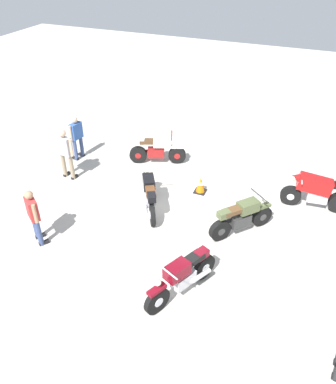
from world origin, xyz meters
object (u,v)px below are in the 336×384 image
(motorcycle_black_cruiser, at_px, (149,194))
(traffic_cone, at_px, (201,185))
(person_in_blue_shirt, at_px, (77,135))
(person_in_red_shirt, at_px, (34,214))
(motorcycle_red_sportbike, at_px, (316,191))
(motorcycle_maroon_cruiser, at_px, (182,277))
(motorcycle_cream_vintage, at_px, (157,150))
(person_in_gray_shirt, at_px, (65,151))
(motorcycle_olive_vintage, at_px, (241,217))

(motorcycle_black_cruiser, bearing_deg, traffic_cone, -68.82)
(person_in_blue_shirt, bearing_deg, person_in_red_shirt, 119.74)
(motorcycle_red_sportbike, height_order, motorcycle_maroon_cruiser, motorcycle_red_sportbike)
(motorcycle_cream_vintage, height_order, person_in_gray_shirt, person_in_gray_shirt)
(motorcycle_cream_vintage, bearing_deg, motorcycle_maroon_cruiser, -82.03)
(motorcycle_black_cruiser, distance_m, person_in_blue_shirt, 4.00)
(traffic_cone, bearing_deg, motorcycle_black_cruiser, -128.22)
(motorcycle_cream_vintage, height_order, traffic_cone, motorcycle_cream_vintage)
(motorcycle_maroon_cruiser, distance_m, person_in_blue_shirt, 7.07)
(motorcycle_red_sportbike, height_order, traffic_cone, motorcycle_red_sportbike)
(person_in_blue_shirt, bearing_deg, motorcycle_cream_vintage, -154.11)
(motorcycle_red_sportbike, bearing_deg, person_in_gray_shirt, 3.43)
(motorcycle_olive_vintage, height_order, traffic_cone, motorcycle_olive_vintage)
(motorcycle_red_sportbike, height_order, person_in_gray_shirt, person_in_gray_shirt)
(motorcycle_black_cruiser, relative_size, motorcycle_maroon_cruiser, 0.96)
(motorcycle_black_cruiser, relative_size, motorcycle_olive_vintage, 1.18)
(motorcycle_olive_vintage, xyz_separation_m, motorcycle_maroon_cruiser, (-0.70, -2.58, 0.03))
(motorcycle_cream_vintage, xyz_separation_m, traffic_cone, (1.96, -1.15, -0.23))
(motorcycle_olive_vintage, distance_m, motorcycle_maroon_cruiser, 2.67)
(person_in_red_shirt, bearing_deg, motorcycle_maroon_cruiser, -56.90)
(motorcycle_cream_vintage, relative_size, traffic_cone, 3.54)
(traffic_cone, bearing_deg, motorcycle_red_sportbike, 8.46)
(motorcycle_black_cruiser, distance_m, person_in_red_shirt, 3.19)
(motorcycle_maroon_cruiser, height_order, person_in_blue_shirt, person_in_blue_shirt)
(motorcycle_black_cruiser, height_order, traffic_cone, motorcycle_black_cruiser)
(motorcycle_red_sportbike, bearing_deg, traffic_cone, 1.84)
(motorcycle_black_cruiser, distance_m, motorcycle_maroon_cruiser, 3.26)
(person_in_red_shirt, bearing_deg, motorcycle_red_sportbike, -20.77)
(person_in_red_shirt, xyz_separation_m, traffic_cone, (3.17, 3.78, -0.64))
(motorcycle_red_sportbike, xyz_separation_m, motorcycle_maroon_cruiser, (-2.42, -4.47, -0.07))
(person_in_gray_shirt, height_order, person_in_blue_shirt, person_in_gray_shirt)
(motorcycle_olive_vintage, relative_size, motorcycle_cream_vintage, 0.84)
(person_in_red_shirt, bearing_deg, person_in_blue_shirt, 55.53)
(person_in_red_shirt, bearing_deg, motorcycle_cream_vintage, 22.09)
(person_in_gray_shirt, bearing_deg, motorcycle_olive_vintage, -87.02)
(motorcycle_black_cruiser, xyz_separation_m, person_in_gray_shirt, (-3.16, 0.54, 0.47))
(person_in_red_shirt, distance_m, traffic_cone, 4.98)
(motorcycle_red_sportbike, relative_size, traffic_cone, 3.70)
(traffic_cone, bearing_deg, motorcycle_olive_vintage, -41.27)
(motorcycle_cream_vintage, height_order, motorcycle_maroon_cruiser, motorcycle_maroon_cruiser)
(motorcycle_olive_vintage, distance_m, motorcycle_red_sportbike, 2.56)
(motorcycle_cream_vintage, bearing_deg, person_in_gray_shirt, -159.89)
(person_in_blue_shirt, bearing_deg, motorcycle_maroon_cruiser, 151.91)
(motorcycle_cream_vintage, height_order, person_in_red_shirt, person_in_red_shirt)
(motorcycle_red_sportbike, xyz_separation_m, motorcycle_cream_vintage, (-5.28, 0.66, -0.11))
(person_in_blue_shirt, relative_size, traffic_cone, 2.98)
(motorcycle_olive_vintage, xyz_separation_m, person_in_red_shirt, (-4.77, -2.38, 0.41))
(motorcycle_black_cruiser, relative_size, person_in_gray_shirt, 1.08)
(motorcycle_olive_vintage, bearing_deg, motorcycle_maroon_cruiser, -154.44)
(motorcycle_black_cruiser, height_order, person_in_gray_shirt, person_in_gray_shirt)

